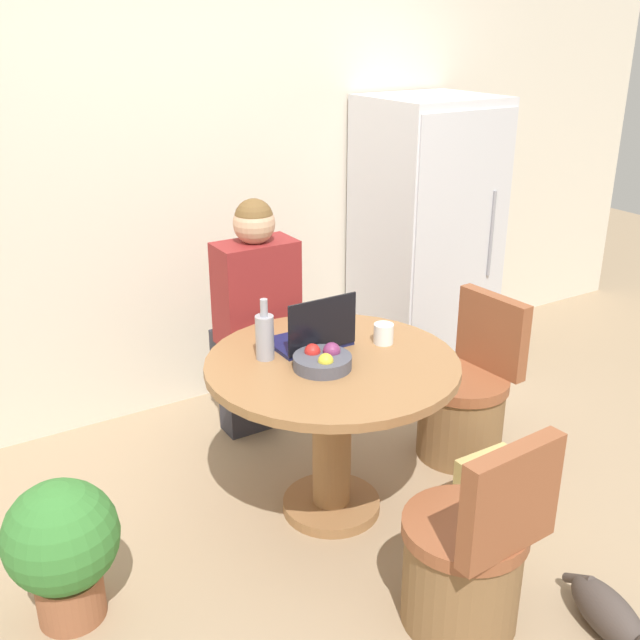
{
  "coord_description": "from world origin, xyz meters",
  "views": [
    {
      "loc": [
        -1.55,
        -2.2,
        2.11
      ],
      "look_at": [
        0.01,
        0.32,
        0.91
      ],
      "focal_mm": 42.0,
      "sensor_mm": 36.0,
      "label": 1
    }
  ],
  "objects_px": {
    "chair_right_side": "(464,405)",
    "person_seated": "(253,313)",
    "potted_plant": "(63,545)",
    "laptop": "(313,336)",
    "cat": "(610,615)",
    "fruit_bowl": "(323,360)",
    "refrigerator": "(425,240)",
    "chair_near_camera": "(467,562)",
    "bottle": "(265,336)",
    "handbag": "(488,482)",
    "dining_table": "(332,403)"
  },
  "relations": [
    {
      "from": "chair_right_side",
      "to": "person_seated",
      "type": "relative_size",
      "value": 0.64
    },
    {
      "from": "chair_right_side",
      "to": "potted_plant",
      "type": "height_order",
      "value": "chair_right_side"
    },
    {
      "from": "chair_right_side",
      "to": "laptop",
      "type": "bearing_deg",
      "value": -101.31
    },
    {
      "from": "chair_right_side",
      "to": "cat",
      "type": "xyz_separation_m",
      "value": [
        -0.38,
        -1.23,
        -0.18
      ]
    },
    {
      "from": "fruit_bowl",
      "to": "potted_plant",
      "type": "xyz_separation_m",
      "value": [
        -1.12,
        -0.01,
        -0.46
      ]
    },
    {
      "from": "refrigerator",
      "to": "person_seated",
      "type": "relative_size",
      "value": 1.29
    },
    {
      "from": "chair_near_camera",
      "to": "fruit_bowl",
      "type": "height_order",
      "value": "fruit_bowl"
    },
    {
      "from": "bottle",
      "to": "handbag",
      "type": "distance_m",
      "value": 1.24
    },
    {
      "from": "chair_near_camera",
      "to": "bottle",
      "type": "distance_m",
      "value": 1.2
    },
    {
      "from": "bottle",
      "to": "fruit_bowl",
      "type": "bearing_deg",
      "value": -52.63
    },
    {
      "from": "chair_near_camera",
      "to": "potted_plant",
      "type": "height_order",
      "value": "chair_near_camera"
    },
    {
      "from": "fruit_bowl",
      "to": "bottle",
      "type": "distance_m",
      "value": 0.27
    },
    {
      "from": "potted_plant",
      "to": "handbag",
      "type": "height_order",
      "value": "potted_plant"
    },
    {
      "from": "dining_table",
      "to": "bottle",
      "type": "relative_size",
      "value": 4.04
    },
    {
      "from": "fruit_bowl",
      "to": "handbag",
      "type": "xyz_separation_m",
      "value": [
        0.69,
        -0.32,
        -0.66
      ]
    },
    {
      "from": "cat",
      "to": "potted_plant",
      "type": "relative_size",
      "value": 0.86
    },
    {
      "from": "laptop",
      "to": "potted_plant",
      "type": "distance_m",
      "value": 1.3
    },
    {
      "from": "refrigerator",
      "to": "bottle",
      "type": "xyz_separation_m",
      "value": [
        -1.54,
        -0.83,
        0.01
      ]
    },
    {
      "from": "chair_right_side",
      "to": "bottle",
      "type": "distance_m",
      "value": 1.23
    },
    {
      "from": "dining_table",
      "to": "bottle",
      "type": "xyz_separation_m",
      "value": [
        -0.23,
        0.17,
        0.31
      ]
    },
    {
      "from": "dining_table",
      "to": "cat",
      "type": "bearing_deg",
      "value": -68.64
    },
    {
      "from": "chair_right_side",
      "to": "cat",
      "type": "distance_m",
      "value": 1.3
    },
    {
      "from": "dining_table",
      "to": "chair_right_side",
      "type": "distance_m",
      "value": 0.89
    },
    {
      "from": "chair_near_camera",
      "to": "handbag",
      "type": "height_order",
      "value": "chair_near_camera"
    },
    {
      "from": "cat",
      "to": "fruit_bowl",
      "type": "bearing_deg",
      "value": -142.82
    },
    {
      "from": "handbag",
      "to": "laptop",
      "type": "bearing_deg",
      "value": 139.67
    },
    {
      "from": "refrigerator",
      "to": "potted_plant",
      "type": "relative_size",
      "value": 2.95
    },
    {
      "from": "handbag",
      "to": "potted_plant",
      "type": "bearing_deg",
      "value": 170.22
    },
    {
      "from": "chair_near_camera",
      "to": "potted_plant",
      "type": "relative_size",
      "value": 1.45
    },
    {
      "from": "person_seated",
      "to": "laptop",
      "type": "height_order",
      "value": "person_seated"
    },
    {
      "from": "dining_table",
      "to": "potted_plant",
      "type": "bearing_deg",
      "value": -177.8
    },
    {
      "from": "potted_plant",
      "to": "chair_right_side",
      "type": "bearing_deg",
      "value": 3.0
    },
    {
      "from": "chair_right_side",
      "to": "fruit_bowl",
      "type": "bearing_deg",
      "value": -87.85
    },
    {
      "from": "person_seated",
      "to": "cat",
      "type": "bearing_deg",
      "value": 102.96
    },
    {
      "from": "dining_table",
      "to": "refrigerator",
      "type": "bearing_deg",
      "value": 37.37
    },
    {
      "from": "chair_right_side",
      "to": "chair_near_camera",
      "type": "xyz_separation_m",
      "value": [
        -0.79,
        -0.9,
        0.0
      ]
    },
    {
      "from": "person_seated",
      "to": "bottle",
      "type": "xyz_separation_m",
      "value": [
        -0.24,
        -0.6,
        0.15
      ]
    },
    {
      "from": "bottle",
      "to": "handbag",
      "type": "height_order",
      "value": "bottle"
    },
    {
      "from": "chair_near_camera",
      "to": "potted_plant",
      "type": "distance_m",
      "value": 1.47
    },
    {
      "from": "dining_table",
      "to": "laptop",
      "type": "bearing_deg",
      "value": 88.5
    },
    {
      "from": "chair_right_side",
      "to": "handbag",
      "type": "height_order",
      "value": "chair_right_side"
    },
    {
      "from": "laptop",
      "to": "cat",
      "type": "relative_size",
      "value": 0.67
    },
    {
      "from": "chair_near_camera",
      "to": "potted_plant",
      "type": "xyz_separation_m",
      "value": [
        -1.24,
        0.8,
        0.06
      ]
    },
    {
      "from": "laptop",
      "to": "handbag",
      "type": "relative_size",
      "value": 1.11
    },
    {
      "from": "person_seated",
      "to": "fruit_bowl",
      "type": "xyz_separation_m",
      "value": [
        -0.09,
        -0.8,
        0.08
      ]
    },
    {
      "from": "dining_table",
      "to": "person_seated",
      "type": "xyz_separation_m",
      "value": [
        0.01,
        0.76,
        0.16
      ]
    },
    {
      "from": "refrigerator",
      "to": "fruit_bowl",
      "type": "xyz_separation_m",
      "value": [
        -1.38,
        -1.04,
        -0.06
      ]
    },
    {
      "from": "chair_near_camera",
      "to": "laptop",
      "type": "relative_size",
      "value": 2.5
    },
    {
      "from": "chair_right_side",
      "to": "potted_plant",
      "type": "xyz_separation_m",
      "value": [
        -2.03,
        -0.11,
        0.06
      ]
    },
    {
      "from": "laptop",
      "to": "bottle",
      "type": "bearing_deg",
      "value": -0.52
    }
  ]
}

